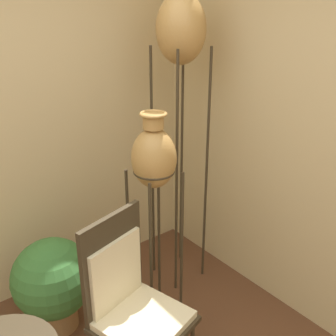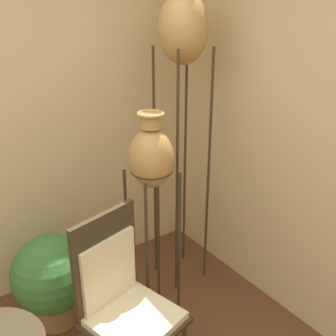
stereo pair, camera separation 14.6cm
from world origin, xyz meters
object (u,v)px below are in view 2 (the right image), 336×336
object	(u,v)px
potted_plant	(52,277)
vase_stand_tall	(183,36)
vase_stand_medium	(152,162)
chair	(123,297)

from	to	relation	value
potted_plant	vase_stand_tall	bearing A→B (deg)	-3.45
vase_stand_medium	potted_plant	size ratio (longest dim) A/B	2.24
vase_stand_medium	chair	bearing A→B (deg)	-141.21
chair	vase_stand_tall	bearing A→B (deg)	21.02
chair	potted_plant	distance (m)	0.75
potted_plant	vase_stand_medium	bearing A→B (deg)	-31.34
vase_stand_tall	chair	size ratio (longest dim) A/B	2.06
chair	potted_plant	xyz separation A→B (m)	(-0.18, 0.69, -0.23)
chair	potted_plant	world-z (taller)	chair
chair	potted_plant	bearing A→B (deg)	89.34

